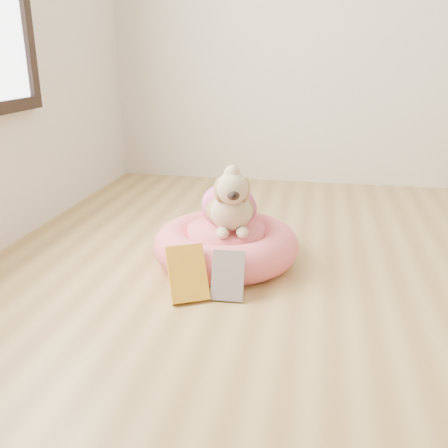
% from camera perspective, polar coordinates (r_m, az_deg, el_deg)
% --- Properties ---
extents(pet_bed, '(0.66, 0.66, 0.17)m').
position_cam_1_polar(pet_bed, '(2.28, 0.24, -2.39)').
color(pet_bed, '#FB626E').
rests_on(pet_bed, floor).
extents(dog, '(0.39, 0.49, 0.31)m').
position_cam_1_polar(dog, '(2.21, 0.66, 3.54)').
color(dog, olive).
rests_on(dog, pet_bed).
extents(book_yellow, '(0.20, 0.20, 0.20)m').
position_cam_1_polar(book_yellow, '(1.96, -4.21, -5.67)').
color(book_yellow, yellow).
rests_on(book_yellow, floor).
extents(book_white, '(0.13, 0.10, 0.19)m').
position_cam_1_polar(book_white, '(1.95, 0.45, -5.92)').
color(book_white, white).
rests_on(book_white, floor).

